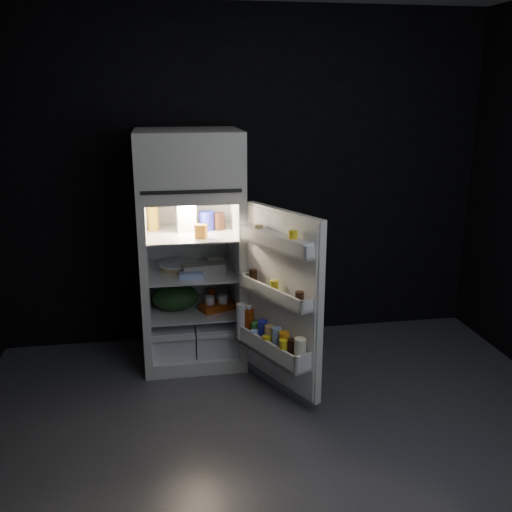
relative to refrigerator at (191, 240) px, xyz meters
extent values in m
cube|color=#535358|center=(0.47, -1.32, -0.96)|extent=(4.00, 3.40, 0.00)
cube|color=black|center=(0.47, 0.38, 0.39)|extent=(4.00, 0.00, 2.70)
cube|color=black|center=(0.47, -3.02, 0.39)|extent=(4.00, 0.00, 2.70)
cube|color=white|center=(0.00, -0.02, -0.91)|extent=(0.76, 0.70, 0.10)
cube|color=white|center=(-0.35, -0.02, -0.26)|extent=(0.05, 0.70, 1.20)
cube|color=white|center=(0.36, -0.02, -0.26)|extent=(0.05, 0.70, 1.20)
cube|color=white|center=(0.00, 0.30, -0.26)|extent=(0.66, 0.05, 1.20)
cube|color=white|center=(0.00, -0.02, 0.37)|extent=(0.76, 0.70, 0.06)
cube|color=white|center=(0.00, -0.02, 0.61)|extent=(0.76, 0.70, 0.42)
cube|color=black|center=(0.00, -0.38, 0.43)|extent=(0.68, 0.01, 0.02)
cube|color=white|center=(-0.33, -0.05, -0.26)|extent=(0.01, 0.65, 1.20)
cube|color=white|center=(0.33, -0.05, -0.26)|extent=(0.01, 0.65, 1.20)
cube|color=white|center=(0.00, -0.05, 0.34)|extent=(0.66, 0.65, 0.01)
cube|color=white|center=(0.00, -0.05, -0.85)|extent=(0.66, 0.65, 0.01)
cube|color=white|center=(0.00, -0.05, 0.06)|extent=(0.65, 0.63, 0.01)
cube|color=white|center=(0.00, -0.05, -0.24)|extent=(0.65, 0.63, 0.01)
cube|color=white|center=(0.00, -0.05, -0.54)|extent=(0.65, 0.63, 0.01)
cube|color=white|center=(-0.16, -0.03, -0.74)|extent=(0.32, 0.59, 0.22)
cube|color=white|center=(0.17, -0.03, -0.74)|extent=(0.32, 0.59, 0.22)
cube|color=white|center=(-0.16, -0.35, -0.65)|extent=(0.32, 0.02, 0.03)
cube|color=white|center=(0.17, -0.35, -0.65)|extent=(0.32, 0.02, 0.03)
cube|color=#FFE5B2|center=(0.00, -0.10, 0.32)|extent=(0.14, 0.14, 0.02)
cube|color=white|center=(0.57, -0.70, -0.26)|extent=(0.38, 0.70, 1.22)
cube|color=white|center=(0.54, -0.71, -0.26)|extent=(0.32, 0.65, 1.18)
cube|color=white|center=(0.51, -0.73, 0.11)|extent=(0.38, 0.65, 0.02)
cube|color=white|center=(0.47, -0.75, 0.15)|extent=(0.32, 0.62, 0.10)
cube|color=white|center=(0.65, -1.03, 0.15)|extent=(0.09, 0.06, 0.10)
cube|color=white|center=(0.36, -0.44, 0.15)|extent=(0.09, 0.06, 0.10)
cube|color=white|center=(0.50, -0.73, -0.22)|extent=(0.39, 0.66, 0.02)
cube|color=white|center=(0.47, -0.75, -0.19)|extent=(0.32, 0.62, 0.09)
cube|color=white|center=(0.65, -1.03, -0.19)|extent=(0.10, 0.06, 0.09)
cube|color=white|center=(0.36, -0.44, -0.19)|extent=(0.10, 0.06, 0.09)
cube|color=white|center=(0.48, -0.74, -0.63)|extent=(0.42, 0.67, 0.02)
cube|color=white|center=(0.43, -0.77, -0.57)|extent=(0.32, 0.62, 0.13)
cube|color=white|center=(0.63, -1.04, -0.57)|extent=(0.13, 0.08, 0.13)
cube|color=white|center=(0.34, -0.45, -0.57)|extent=(0.13, 0.08, 0.13)
cube|color=white|center=(0.51, -0.73, 0.21)|extent=(0.37, 0.63, 0.02)
cylinder|color=yellow|center=(0.59, -0.89, 0.19)|extent=(0.07, 0.07, 0.14)
cylinder|color=tan|center=(0.43, -0.57, 0.18)|extent=(0.08, 0.08, 0.10)
cylinder|color=black|center=(0.62, -0.97, -0.16)|extent=(0.07, 0.07, 0.10)
cylinder|color=yellow|center=(0.50, -0.73, -0.16)|extent=(0.07, 0.07, 0.10)
cylinder|color=black|center=(0.40, -0.52, -0.15)|extent=(0.07, 0.07, 0.12)
cylinder|color=beige|center=(0.62, -1.01, -0.51)|extent=(0.10, 0.10, 0.21)
cylinder|color=black|center=(0.58, -0.94, -0.53)|extent=(0.08, 0.08, 0.17)
cylinder|color=orange|center=(0.55, -0.87, -0.52)|extent=(0.09, 0.09, 0.20)
cylinder|color=#98B4EB|center=(0.51, -0.80, -0.52)|extent=(0.09, 0.09, 0.20)
cylinder|color=tan|center=(0.47, -0.72, -0.52)|extent=(0.09, 0.09, 0.18)
cylinder|color=#1D219D|center=(0.44, -0.65, -0.52)|extent=(0.09, 0.09, 0.19)
cylinder|color=#338C33|center=(0.40, -0.58, -0.54)|extent=(0.09, 0.09, 0.15)
cylinder|color=#A13B0D|center=(0.37, -0.51, -0.50)|extent=(0.10, 0.10, 0.23)
cylinder|color=yellow|center=(0.53, -0.92, -0.53)|extent=(0.07, 0.07, 0.16)
cylinder|color=yellow|center=(0.45, -0.76, -0.55)|extent=(0.08, 0.08, 0.13)
cylinder|color=#98B4EB|center=(0.39, -0.63, -0.56)|extent=(0.08, 0.08, 0.12)
cylinder|color=white|center=(0.32, -0.49, -0.48)|extent=(0.10, 0.10, 0.26)
cylinder|color=white|center=(0.37, -0.51, -0.37)|extent=(0.05, 0.05, 0.02)
cube|color=white|center=(-0.03, 0.01, 0.19)|extent=(0.14, 0.14, 0.24)
cylinder|color=#1D219D|center=(0.13, 0.03, 0.14)|extent=(0.13, 0.13, 0.14)
cylinder|color=black|center=(0.22, 0.02, 0.14)|extent=(0.10, 0.10, 0.13)
cylinder|color=gold|center=(-0.27, 0.08, 0.18)|extent=(0.09, 0.09, 0.22)
cube|color=orange|center=(0.07, -0.23, 0.12)|extent=(0.10, 0.09, 0.10)
cube|color=gray|center=(0.08, -0.12, -0.19)|extent=(0.33, 0.16, 0.07)
cylinder|color=tan|center=(-0.10, 0.02, -0.21)|extent=(0.33, 0.33, 0.04)
cube|color=#98B4EB|center=(-0.01, -0.22, -0.21)|extent=(0.18, 0.10, 0.04)
cube|color=beige|center=(0.20, 0.11, -0.20)|extent=(0.14, 0.12, 0.05)
ellipsoid|color=#193815|center=(-0.13, -0.05, -0.43)|extent=(0.41, 0.37, 0.20)
cube|color=#A13B0D|center=(0.19, -0.12, -0.50)|extent=(0.30, 0.23, 0.05)
cylinder|color=#A13B0D|center=(0.16, 0.11, -0.48)|extent=(0.07, 0.07, 0.09)
cylinder|color=silver|center=(0.26, 0.10, -0.48)|extent=(0.09, 0.09, 0.09)
camera|label=1|loc=(-0.21, -4.21, 1.09)|focal=40.00mm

